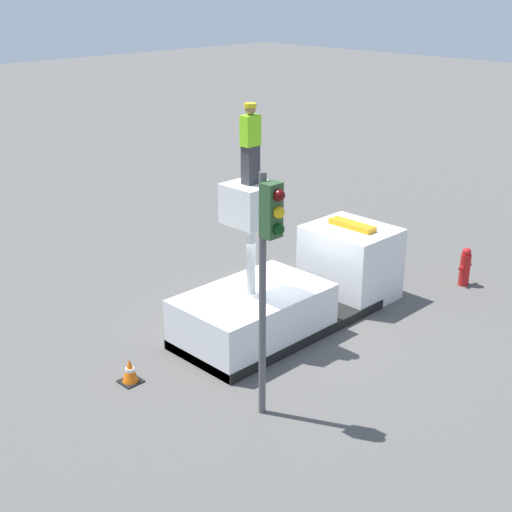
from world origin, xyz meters
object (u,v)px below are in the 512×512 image
at_px(bucket_truck, 295,291).
at_px(traffic_cone_rear, 130,371).
at_px(fire_hydrant, 465,267).
at_px(worker, 250,144).
at_px(traffic_light_pole, 268,251).

bearing_deg(bucket_truck, traffic_cone_rear, 174.12).
bearing_deg(fire_hydrant, bucket_truck, 160.28).
xyz_separation_m(bucket_truck, worker, (-1.54, 0.00, 3.93)).
distance_m(worker, fire_hydrant, 8.03).
xyz_separation_m(traffic_light_pole, traffic_cone_rear, (-1.21, 2.92, -3.22)).
relative_size(worker, traffic_cone_rear, 3.17).
relative_size(traffic_light_pole, fire_hydrant, 4.41).
relative_size(worker, fire_hydrant, 1.57).
height_order(fire_hydrant, traffic_cone_rear, fire_hydrant).
relative_size(bucket_truck, traffic_cone_rear, 11.58).
relative_size(fire_hydrant, traffic_cone_rear, 2.02).
relative_size(bucket_truck, traffic_light_pole, 1.30).
bearing_deg(worker, traffic_light_pole, -128.27).
xyz_separation_m(worker, traffic_light_pole, (-1.92, -2.43, -1.27)).
height_order(worker, fire_hydrant, worker).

